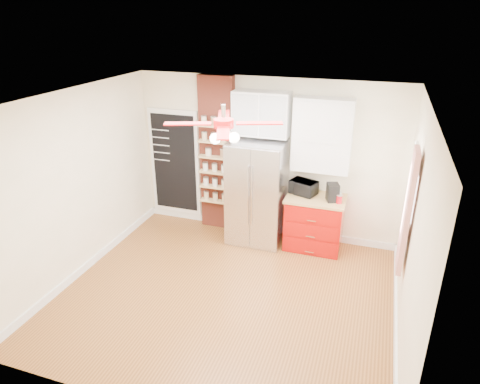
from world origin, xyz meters
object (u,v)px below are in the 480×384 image
(red_cabinet, at_px, (314,223))
(pantry_jar_oats, at_px, (208,152))
(toaster_oven, at_px, (303,187))
(fridge, at_px, (257,193))
(canister_left, at_px, (339,199))
(ceiling_fan, at_px, (224,124))
(coffee_maker, at_px, (333,192))

(red_cabinet, height_order, pantry_jar_oats, pantry_jar_oats)
(toaster_oven, bearing_deg, fridge, -150.82)
(canister_left, bearing_deg, fridge, 177.88)
(ceiling_fan, height_order, pantry_jar_oats, ceiling_fan)
(coffee_maker, bearing_deg, ceiling_fan, -144.74)
(fridge, xyz_separation_m, toaster_oven, (0.74, 0.13, 0.14))
(red_cabinet, height_order, ceiling_fan, ceiling_fan)
(toaster_oven, bearing_deg, red_cabinet, -0.43)
(ceiling_fan, height_order, coffee_maker, ceiling_fan)
(red_cabinet, distance_m, canister_left, 0.64)
(red_cabinet, relative_size, canister_left, 7.34)
(coffee_maker, relative_size, canister_left, 2.20)
(fridge, relative_size, red_cabinet, 1.86)
(red_cabinet, bearing_deg, canister_left, -15.11)
(ceiling_fan, distance_m, coffee_maker, 2.45)
(red_cabinet, bearing_deg, ceiling_fan, -118.71)
(ceiling_fan, relative_size, canister_left, 10.93)
(canister_left, bearing_deg, toaster_oven, 163.14)
(toaster_oven, relative_size, pantry_jar_oats, 3.39)
(ceiling_fan, bearing_deg, pantry_jar_oats, 118.22)
(fridge, distance_m, canister_left, 1.34)
(fridge, bearing_deg, canister_left, -2.12)
(red_cabinet, xyz_separation_m, toaster_oven, (-0.23, 0.08, 0.56))
(toaster_oven, bearing_deg, coffee_maker, 5.23)
(coffee_maker, relative_size, pantry_jar_oats, 2.30)
(toaster_oven, bearing_deg, ceiling_fan, -92.29)
(toaster_oven, xyz_separation_m, coffee_maker, (0.48, -0.12, 0.03))
(red_cabinet, bearing_deg, pantry_jar_oats, 176.56)
(canister_left, relative_size, pantry_jar_oats, 1.05)
(toaster_oven, xyz_separation_m, canister_left, (0.60, -0.18, -0.05))
(canister_left, distance_m, pantry_jar_oats, 2.31)
(fridge, relative_size, coffee_maker, 6.22)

